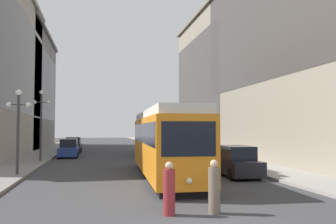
{
  "coord_description": "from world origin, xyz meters",
  "views": [
    {
      "loc": [
        -2.78,
        -8.93,
        2.85
      ],
      "look_at": [
        0.34,
        6.01,
        3.59
      ],
      "focal_mm": 36.71,
      "sensor_mm": 36.0,
      "label": 1
    }
  ],
  "objects_px": {
    "parked_car_right_far": "(236,162)",
    "pedestrian_crossing_far": "(169,190)",
    "lamp_post_left_near": "(18,118)",
    "parked_car_left_near": "(69,149)",
    "pedestrian_crossing_near": "(214,188)",
    "streetcar": "(164,141)",
    "transit_bus": "(160,137)",
    "parked_car_left_mid": "(73,145)",
    "lamp_post_left_far": "(41,115)"
  },
  "relations": [
    {
      "from": "pedestrian_crossing_near",
      "to": "pedestrian_crossing_far",
      "type": "bearing_deg",
      "value": 107.83
    },
    {
      "from": "streetcar",
      "to": "pedestrian_crossing_near",
      "type": "distance_m",
      "value": 8.89
    },
    {
      "from": "parked_car_right_far",
      "to": "pedestrian_crossing_far",
      "type": "bearing_deg",
      "value": 57.24
    },
    {
      "from": "lamp_post_left_near",
      "to": "lamp_post_left_far",
      "type": "bearing_deg",
      "value": 90.0
    },
    {
      "from": "streetcar",
      "to": "lamp_post_left_far",
      "type": "xyz_separation_m",
      "value": [
        -8.49,
        10.58,
        1.92
      ]
    },
    {
      "from": "streetcar",
      "to": "parked_car_left_near",
      "type": "xyz_separation_m",
      "value": [
        -6.59,
        15.87,
        -1.26
      ]
    },
    {
      "from": "lamp_post_left_near",
      "to": "lamp_post_left_far",
      "type": "height_order",
      "value": "lamp_post_left_far"
    },
    {
      "from": "parked_car_right_far",
      "to": "lamp_post_left_near",
      "type": "bearing_deg",
      "value": -8.12
    },
    {
      "from": "lamp_post_left_far",
      "to": "streetcar",
      "type": "bearing_deg",
      "value": -51.26
    },
    {
      "from": "pedestrian_crossing_near",
      "to": "lamp_post_left_near",
      "type": "xyz_separation_m",
      "value": [
        -8.47,
        10.76,
        2.65
      ]
    },
    {
      "from": "parked_car_right_far",
      "to": "parked_car_left_near",
      "type": "bearing_deg",
      "value": -53.71
    },
    {
      "from": "parked_car_left_near",
      "to": "lamp_post_left_far",
      "type": "bearing_deg",
      "value": -110.02
    },
    {
      "from": "pedestrian_crossing_near",
      "to": "parked_car_left_mid",
      "type": "bearing_deg",
      "value": 33.11
    },
    {
      "from": "parked_car_right_far",
      "to": "pedestrian_crossing_near",
      "type": "bearing_deg",
      "value": 65.23
    },
    {
      "from": "transit_bus",
      "to": "parked_car_left_mid",
      "type": "relative_size",
      "value": 2.8
    },
    {
      "from": "streetcar",
      "to": "parked_car_left_mid",
      "type": "bearing_deg",
      "value": 108.93
    },
    {
      "from": "parked_car_right_far",
      "to": "pedestrian_crossing_far",
      "type": "distance_m",
      "value": 10.1
    },
    {
      "from": "pedestrian_crossing_far",
      "to": "streetcar",
      "type": "bearing_deg",
      "value": -47.85
    },
    {
      "from": "pedestrian_crossing_near",
      "to": "lamp_post_left_far",
      "type": "relative_size",
      "value": 0.3
    },
    {
      "from": "parked_car_left_mid",
      "to": "streetcar",
      "type": "bearing_deg",
      "value": -72.7
    },
    {
      "from": "parked_car_right_far",
      "to": "pedestrian_crossing_far",
      "type": "xyz_separation_m",
      "value": [
        -5.85,
        -8.24,
        -0.03
      ]
    },
    {
      "from": "parked_car_left_near",
      "to": "pedestrian_crossing_near",
      "type": "bearing_deg",
      "value": -75.36
    },
    {
      "from": "pedestrian_crossing_near",
      "to": "transit_bus",
      "type": "bearing_deg",
      "value": 14.81
    },
    {
      "from": "parked_car_left_near",
      "to": "parked_car_left_mid",
      "type": "height_order",
      "value": "same"
    },
    {
      "from": "parked_car_right_far",
      "to": "pedestrian_crossing_near",
      "type": "relative_size",
      "value": 2.64
    },
    {
      "from": "transit_bus",
      "to": "lamp_post_left_near",
      "type": "height_order",
      "value": "lamp_post_left_near"
    },
    {
      "from": "pedestrian_crossing_near",
      "to": "lamp_post_left_near",
      "type": "relative_size",
      "value": 0.36
    },
    {
      "from": "streetcar",
      "to": "pedestrian_crossing_near",
      "type": "xyz_separation_m",
      "value": [
        -0.01,
        -8.8,
        -1.26
      ]
    },
    {
      "from": "transit_bus",
      "to": "parked_car_left_near",
      "type": "xyz_separation_m",
      "value": [
        -9.55,
        -1.36,
        -1.1
      ]
    },
    {
      "from": "transit_bus",
      "to": "lamp_post_left_far",
      "type": "distance_m",
      "value": 13.4
    },
    {
      "from": "transit_bus",
      "to": "parked_car_left_mid",
      "type": "bearing_deg",
      "value": 150.19
    },
    {
      "from": "streetcar",
      "to": "lamp_post_left_near",
      "type": "height_order",
      "value": "lamp_post_left_near"
    },
    {
      "from": "transit_bus",
      "to": "parked_car_right_far",
      "type": "xyz_separation_m",
      "value": [
        1.34,
        -17.71,
        -1.1
      ]
    },
    {
      "from": "parked_car_right_far",
      "to": "pedestrian_crossing_far",
      "type": "height_order",
      "value": "parked_car_right_far"
    },
    {
      "from": "parked_car_left_near",
      "to": "lamp_post_left_far",
      "type": "xyz_separation_m",
      "value": [
        -1.9,
        -5.3,
        3.18
      ]
    },
    {
      "from": "lamp_post_left_far",
      "to": "parked_car_right_far",
      "type": "bearing_deg",
      "value": -40.82
    },
    {
      "from": "streetcar",
      "to": "lamp_post_left_near",
      "type": "distance_m",
      "value": 8.82
    },
    {
      "from": "streetcar",
      "to": "parked_car_left_mid",
      "type": "relative_size",
      "value": 3.18
    },
    {
      "from": "transit_bus",
      "to": "lamp_post_left_far",
      "type": "relative_size",
      "value": 2.02
    },
    {
      "from": "lamp_post_left_far",
      "to": "pedestrian_crossing_far",
      "type": "bearing_deg",
      "value": -70.21
    },
    {
      "from": "parked_car_left_near",
      "to": "lamp_post_left_far",
      "type": "relative_size",
      "value": 0.77
    },
    {
      "from": "transit_bus",
      "to": "pedestrian_crossing_far",
      "type": "relative_size",
      "value": 6.86
    },
    {
      "from": "lamp_post_left_near",
      "to": "parked_car_left_mid",
      "type": "bearing_deg",
      "value": 84.77
    },
    {
      "from": "parked_car_left_near",
      "to": "pedestrian_crossing_near",
      "type": "height_order",
      "value": "parked_car_left_near"
    },
    {
      "from": "parked_car_right_far",
      "to": "lamp_post_left_far",
      "type": "distance_m",
      "value": 17.2
    },
    {
      "from": "pedestrian_crossing_far",
      "to": "lamp_post_left_near",
      "type": "distance_m",
      "value": 13.0
    },
    {
      "from": "parked_car_left_near",
      "to": "pedestrian_crossing_far",
      "type": "bearing_deg",
      "value": -78.69
    },
    {
      "from": "parked_car_left_near",
      "to": "pedestrian_crossing_near",
      "type": "relative_size",
      "value": 2.55
    },
    {
      "from": "parked_car_right_far",
      "to": "lamp_post_left_near",
      "type": "distance_m",
      "value": 13.28
    },
    {
      "from": "transit_bus",
      "to": "pedestrian_crossing_far",
      "type": "bearing_deg",
      "value": -99.87
    }
  ]
}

